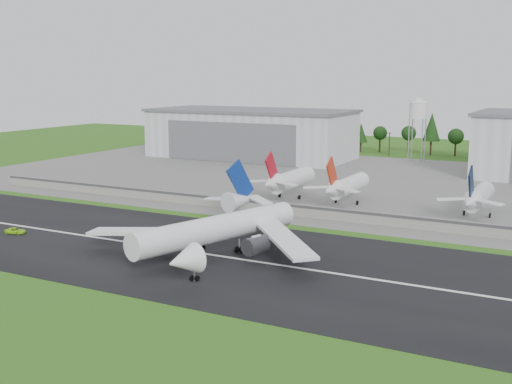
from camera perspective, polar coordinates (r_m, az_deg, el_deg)
The scene contains 14 objects.
ground at distance 131.38m, azimuth -3.73°, elevation -7.08°, with size 600.00×600.00×0.00m, color #325A15.
runway at distance 139.61m, azimuth -1.58°, elevation -5.98°, with size 320.00×60.00×0.10m, color black.
runway_centerline at distance 139.59m, azimuth -1.58°, elevation -5.96°, with size 220.00×1.00×0.02m, color white.
apron at distance 239.30m, azimuth 11.43°, elevation 0.71°, with size 320.00×150.00×0.10m, color slate.
blast_fence at distance 178.55m, azimuth 5.51°, elevation -1.81°, with size 240.00×0.61×3.50m.
hangar_west at distance 309.51m, azimuth -0.45°, elevation 5.24°, with size 97.00×44.00×23.20m.
water_tower at distance 300.53m, azimuth 14.23°, elevation 7.24°, with size 8.40×8.40×29.40m.
utility_poles at distance 316.14m, azimuth 15.56°, elevation 2.84°, with size 230.00×3.00×12.00m, color black, non-canonical shape.
treeline at distance 330.71m, azimuth 16.12°, elevation 3.13°, with size 320.00×16.00×22.00m, color black, non-canonical shape.
main_airliner at distance 140.61m, azimuth -3.58°, elevation -3.83°, with size 54.64×57.97×18.17m.
ground_vehicle at distance 172.01m, azimuth -20.61°, elevation -3.24°, with size 2.43×5.26×1.46m, color #9FE71B.
parked_jet_red_a at distance 204.76m, azimuth 2.83°, elevation 1.06°, with size 7.36×31.29×16.76m.
parked_jet_red_b at distance 197.48m, azimuth 7.94°, elevation 0.53°, with size 7.36×31.29×16.43m.
parked_jet_navy at distance 188.20m, azimuth 19.06°, elevation -0.44°, with size 7.36×31.29×16.40m.
Camera 1 is at (65.77, -106.71, 39.35)m, focal length 45.00 mm.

